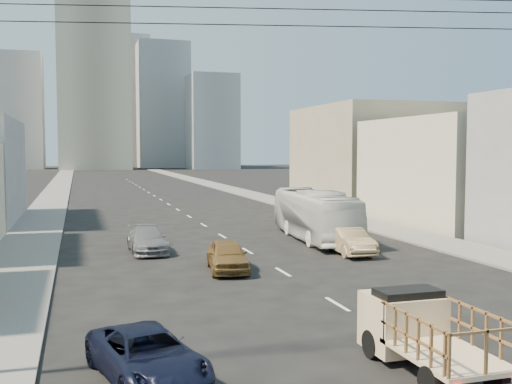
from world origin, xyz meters
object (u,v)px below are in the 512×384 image
flatbed_pickup (425,328)px  sedan_grey (147,240)px  city_bus (315,215)px  navy_pickup (147,355)px  sedan_brown (227,255)px  sedan_tan (348,240)px

flatbed_pickup → sedan_grey: 20.33m
city_bus → navy_pickup: bearing=-116.7°
sedan_brown → sedan_grey: sedan_brown is taller
city_bus → flatbed_pickup: bearing=-99.8°
navy_pickup → city_bus: 23.84m
navy_pickup → sedan_brown: size_ratio=1.04×
sedan_tan → sedan_brown: bearing=-157.7°
sedan_brown → sedan_tan: sedan_tan is taller
flatbed_pickup → sedan_tan: flatbed_pickup is taller
navy_pickup → sedan_tan: sedan_tan is taller
navy_pickup → city_bus: size_ratio=0.40×
city_bus → sedan_tan: city_bus is taller
flatbed_pickup → sedan_grey: flatbed_pickup is taller
navy_pickup → city_bus: bearing=44.1°
flatbed_pickup → sedan_tan: bearing=71.1°
flatbed_pickup → city_bus: bearing=74.9°
sedan_brown → sedan_tan: (7.35, 2.61, 0.02)m
flatbed_pickup → navy_pickup: 6.96m
sedan_tan → sedan_grey: size_ratio=0.97×
sedan_grey → flatbed_pickup: bearing=-77.6°
city_bus → sedan_grey: 10.76m
sedan_brown → sedan_grey: size_ratio=0.91×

